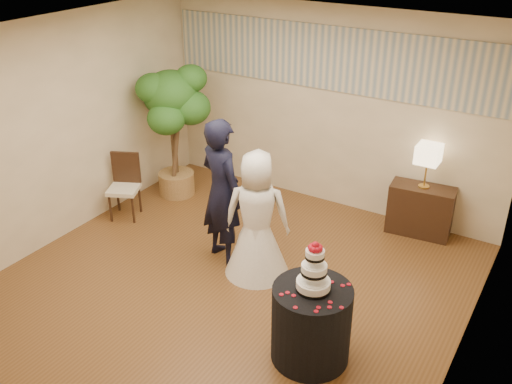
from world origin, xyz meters
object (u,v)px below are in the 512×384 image
Objects in this scene: table_lamp at (427,166)px; side_chair at (123,187)px; ficus_tree at (173,132)px; groom at (222,192)px; console at (420,210)px; bride at (257,215)px; wedding_cake at (314,266)px; cake_table at (311,324)px.

side_chair is (-3.62, -1.69, -0.52)m from table_lamp.
ficus_tree reaches higher than side_chair.
console is at bearing -116.93° from groom.
groom is 2.00× the size of side_chair.
bride is 2.36m from console.
bride is (0.52, -0.06, -0.13)m from groom.
ficus_tree is (-1.58, 1.07, 0.09)m from groom.
wedding_cake is at bearing -99.63° from console.
table_lamp is at bearing 86.34° from cake_table.
ficus_tree is at bearing -52.80° from bride.
cake_table is 0.87× the size of side_chair.
side_chair is at bearing -99.61° from ficus_tree.
ficus_tree is at bearing 147.53° from wedding_cake.
ficus_tree is at bearing -173.71° from console.
wedding_cake is 0.25× the size of ficus_tree.
cake_table reaches higher than console.
cake_table is at bearing -43.43° from side_chair.
bride reaches higher than side_chair.
side_chair is (-3.44, 1.15, 0.06)m from cake_table.
wedding_cake reaches higher than side_chair.
console is (1.36, 1.89, -0.43)m from bride.
table_lamp reaches higher than side_chair.
cake_table is 2.85m from console.
ficus_tree is at bearing 55.45° from side_chair.
console is 0.63m from table_lamp.
side_chair is at bearing 14.59° from groom.
console is 1.40× the size of table_lamp.
groom is at bearing -29.31° from side_chair.
side_chair is at bearing -154.98° from table_lamp.
side_chair is (-1.74, 0.13, -0.45)m from groom.
cake_table is 1.36× the size of table_lamp.
groom is 1.91m from ficus_tree.
console is at bearing 86.34° from wedding_cake.
table_lamp is (0.18, 2.84, -0.07)m from wedding_cake.
wedding_cake reaches higher than table_lamp.
table_lamp is 3.54m from ficus_tree.
cake_table is at bearing -32.47° from ficus_tree.
wedding_cake is 0.62× the size of console.
cake_table is 1.55× the size of wedding_cake.
wedding_cake is at bearing 168.05° from groom.
table_lamp is 4.03m from side_chair.
groom is at bearing 149.09° from cake_table.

